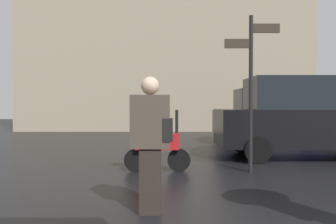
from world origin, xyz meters
The scene contains 6 objects.
pedestrian_with_bag centered at (-0.03, 2.34, 0.96)m, with size 0.52×0.24×1.69m.
parked_scooter centered at (-0.08, 5.11, 0.55)m, with size 1.32×0.32×1.23m.
parked_car_left centered at (3.92, 10.42, 0.95)m, with size 4.35×1.87×1.86m.
parked_car_right centered at (3.60, 6.95, 1.00)m, with size 4.48×1.91×2.01m.
street_signpost centered at (1.81, 5.04, 1.87)m, with size 1.08×0.08×3.09m.
building_block centered at (0.00, 16.39, 6.21)m, with size 14.66×2.03×12.42m, color gray.
Camera 1 is at (0.18, -2.09, 1.35)m, focal length 38.75 mm.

